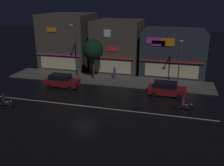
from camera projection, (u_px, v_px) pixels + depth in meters
ground_plane at (84, 106)px, 26.12m from camera, size 140.00×140.00×0.00m
lane_divider_stripe at (84, 106)px, 26.11m from camera, size 26.80×0.16×0.01m
sidewalk_far at (107, 80)px, 34.43m from camera, size 28.21×4.67×0.14m
storefront_left_block at (69, 40)px, 41.19m from camera, size 7.55×8.71×8.47m
storefront_center_block at (173, 51)px, 37.61m from camera, size 8.98×9.13×6.35m
storefront_right_block at (118, 45)px, 38.80m from camera, size 7.02×7.69×7.66m
streetlamp_west at (76, 47)px, 33.37m from camera, size 0.44×1.64×7.62m
streetlamp_mid at (180, 58)px, 30.52m from camera, size 0.44×1.64×6.12m
pedestrian_on_sidewalk at (114, 73)px, 34.23m from camera, size 0.33×0.33×1.80m
street_tree at (93, 50)px, 33.04m from camera, size 2.80×2.80×5.53m
parked_car_near_kerb at (167, 89)px, 28.60m from camera, size 4.30×1.98×1.67m
parked_car_trailing at (62, 81)px, 31.43m from camera, size 4.30×1.98×1.67m
motorcycle_lead at (184, 105)px, 24.85m from camera, size 1.90×0.60×1.52m
motorcycle_following at (5, 102)px, 25.60m from camera, size 1.90×0.60×1.52m
traffic_cone at (76, 84)px, 31.92m from camera, size 0.36×0.36×0.55m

